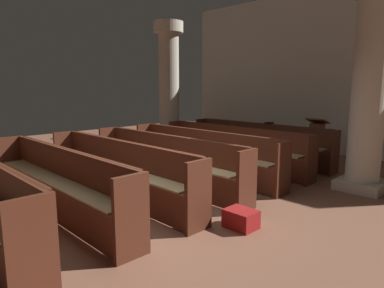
% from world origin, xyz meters
% --- Properties ---
extents(ground_plane, '(19.20, 19.20, 0.00)m').
position_xyz_m(ground_plane, '(0.00, 0.00, 0.00)').
color(ground_plane, brown).
extents(back_wall, '(10.00, 0.16, 4.50)m').
position_xyz_m(back_wall, '(0.00, 6.08, 2.25)').
color(back_wall, silver).
rests_on(back_wall, ground).
extents(pew_row_0, '(3.89, 0.46, 0.94)m').
position_xyz_m(pew_row_0, '(-0.91, 3.75, 0.51)').
color(pew_row_0, '#562819').
rests_on(pew_row_0, ground).
extents(pew_row_1, '(3.89, 0.46, 0.94)m').
position_xyz_m(pew_row_1, '(-0.91, 2.73, 0.51)').
color(pew_row_1, '#562819').
rests_on(pew_row_1, ground).
extents(pew_row_2, '(3.89, 0.47, 0.94)m').
position_xyz_m(pew_row_2, '(-0.91, 1.72, 0.51)').
color(pew_row_2, '#562819').
rests_on(pew_row_2, ground).
extents(pew_row_3, '(3.89, 0.46, 0.94)m').
position_xyz_m(pew_row_3, '(-0.91, 0.70, 0.51)').
color(pew_row_3, '#562819').
rests_on(pew_row_3, ground).
extents(pew_row_4, '(3.89, 0.46, 0.94)m').
position_xyz_m(pew_row_4, '(-0.91, -0.32, 0.51)').
color(pew_row_4, '#562819').
rests_on(pew_row_4, ground).
extents(pew_row_5, '(3.89, 0.47, 0.94)m').
position_xyz_m(pew_row_5, '(-0.91, -1.33, 0.51)').
color(pew_row_5, '#562819').
rests_on(pew_row_5, ground).
extents(pillar_aisle_side, '(0.83, 0.83, 3.62)m').
position_xyz_m(pillar_aisle_side, '(1.81, 3.06, 1.88)').
color(pillar_aisle_side, '#B6AD9A').
rests_on(pillar_aisle_side, ground).
extents(pillar_far_side, '(0.83, 0.83, 3.62)m').
position_xyz_m(pillar_far_side, '(-3.58, 3.15, 1.88)').
color(pillar_far_side, '#B6AD9A').
rests_on(pillar_far_side, ground).
extents(lectern, '(0.48, 0.45, 1.08)m').
position_xyz_m(lectern, '(0.12, 4.76, 0.45)').
color(lectern, brown).
rests_on(lectern, ground).
extents(hymn_book, '(0.16, 0.18, 0.04)m').
position_xyz_m(hymn_book, '(-0.74, 3.94, 0.96)').
color(hymn_book, black).
rests_on(hymn_book, pew_row_0).
extents(kneeler_box_red, '(0.41, 0.32, 0.24)m').
position_xyz_m(kneeler_box_red, '(1.31, 0.15, 0.12)').
color(kneeler_box_red, maroon).
rests_on(kneeler_box_red, ground).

